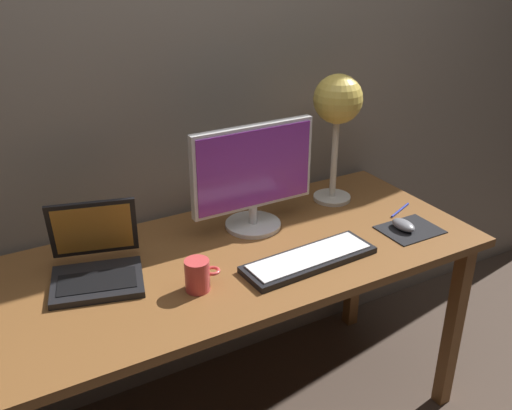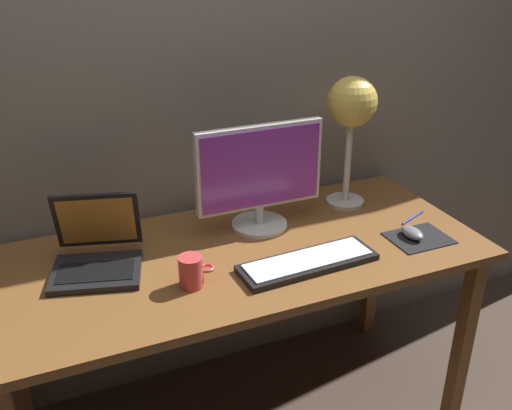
{
  "view_description": "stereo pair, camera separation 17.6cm",
  "coord_description": "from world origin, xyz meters",
  "px_view_note": "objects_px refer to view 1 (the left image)",
  "views": [
    {
      "loc": [
        -0.74,
        -1.43,
        1.68
      ],
      "look_at": [
        0.04,
        -0.05,
        0.92
      ],
      "focal_mm": 40.48,
      "sensor_mm": 36.0,
      "label": 1
    },
    {
      "loc": [
        -0.58,
        -1.51,
        1.68
      ],
      "look_at": [
        0.04,
        -0.05,
        0.92
      ],
      "focal_mm": 40.48,
      "sensor_mm": 36.0,
      "label": 2
    }
  ],
  "objects_px": {
    "monitor": "(253,174)",
    "desk_lamp": "(338,106)",
    "laptop": "(95,256)",
    "pen": "(400,210)",
    "coffee_mug": "(198,275)",
    "keyboard_main": "(309,259)",
    "mouse": "(403,225)"
  },
  "relations": [
    {
      "from": "mouse",
      "to": "pen",
      "type": "distance_m",
      "value": 0.15
    },
    {
      "from": "mouse",
      "to": "pen",
      "type": "relative_size",
      "value": 0.69
    },
    {
      "from": "desk_lamp",
      "to": "coffee_mug",
      "type": "xyz_separation_m",
      "value": [
        -0.7,
        -0.31,
        -0.32
      ]
    },
    {
      "from": "mouse",
      "to": "desk_lamp",
      "type": "bearing_deg",
      "value": 101.05
    },
    {
      "from": "coffee_mug",
      "to": "laptop",
      "type": "bearing_deg",
      "value": 135.59
    },
    {
      "from": "coffee_mug",
      "to": "pen",
      "type": "xyz_separation_m",
      "value": [
        0.86,
        0.1,
        -0.04
      ]
    },
    {
      "from": "monitor",
      "to": "desk_lamp",
      "type": "bearing_deg",
      "value": 7.37
    },
    {
      "from": "monitor",
      "to": "mouse",
      "type": "bearing_deg",
      "value": -32.36
    },
    {
      "from": "coffee_mug",
      "to": "monitor",
      "type": "bearing_deg",
      "value": 38.76
    },
    {
      "from": "mouse",
      "to": "pen",
      "type": "height_order",
      "value": "mouse"
    },
    {
      "from": "keyboard_main",
      "to": "desk_lamp",
      "type": "relative_size",
      "value": 0.92
    },
    {
      "from": "laptop",
      "to": "pen",
      "type": "height_order",
      "value": "laptop"
    },
    {
      "from": "monitor",
      "to": "keyboard_main",
      "type": "distance_m",
      "value": 0.35
    },
    {
      "from": "mouse",
      "to": "monitor",
      "type": "bearing_deg",
      "value": 147.64
    },
    {
      "from": "keyboard_main",
      "to": "laptop",
      "type": "relative_size",
      "value": 1.37
    },
    {
      "from": "desk_lamp",
      "to": "monitor",
      "type": "bearing_deg",
      "value": -172.63
    },
    {
      "from": "laptop",
      "to": "mouse",
      "type": "bearing_deg",
      "value": -13.59
    },
    {
      "from": "keyboard_main",
      "to": "laptop",
      "type": "xyz_separation_m",
      "value": [
        -0.59,
        0.26,
        0.05
      ]
    },
    {
      "from": "coffee_mug",
      "to": "pen",
      "type": "bearing_deg",
      "value": 6.91
    },
    {
      "from": "coffee_mug",
      "to": "desk_lamp",
      "type": "bearing_deg",
      "value": 23.93
    },
    {
      "from": "desk_lamp",
      "to": "keyboard_main",
      "type": "bearing_deg",
      "value": -134.6
    },
    {
      "from": "laptop",
      "to": "coffee_mug",
      "type": "distance_m",
      "value": 0.32
    },
    {
      "from": "laptop",
      "to": "desk_lamp",
      "type": "height_order",
      "value": "desk_lamp"
    },
    {
      "from": "keyboard_main",
      "to": "coffee_mug",
      "type": "bearing_deg",
      "value": 174.73
    },
    {
      "from": "monitor",
      "to": "mouse",
      "type": "height_order",
      "value": "monitor"
    },
    {
      "from": "keyboard_main",
      "to": "pen",
      "type": "xyz_separation_m",
      "value": [
        0.5,
        0.14,
        -0.01
      ]
    },
    {
      "from": "desk_lamp",
      "to": "pen",
      "type": "xyz_separation_m",
      "value": [
        0.16,
        -0.21,
        -0.36
      ]
    },
    {
      "from": "keyboard_main",
      "to": "desk_lamp",
      "type": "height_order",
      "value": "desk_lamp"
    },
    {
      "from": "keyboard_main",
      "to": "laptop",
      "type": "height_order",
      "value": "laptop"
    },
    {
      "from": "laptop",
      "to": "coffee_mug",
      "type": "height_order",
      "value": "laptop"
    },
    {
      "from": "laptop",
      "to": "coffee_mug",
      "type": "relative_size",
      "value": 3.04
    },
    {
      "from": "desk_lamp",
      "to": "coffee_mug",
      "type": "bearing_deg",
      "value": -156.07
    }
  ]
}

